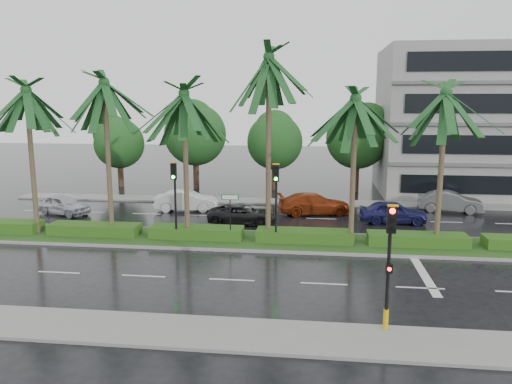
# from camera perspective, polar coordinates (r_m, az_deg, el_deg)

# --- Properties ---
(ground) EXTENTS (120.00, 120.00, 0.00)m
(ground) POSITION_cam_1_polar(r_m,az_deg,el_deg) (26.85, -1.00, -6.30)
(ground) COLOR black
(ground) RESTS_ON ground
(near_sidewalk) EXTENTS (40.00, 2.40, 0.12)m
(near_sidewalk) POSITION_cam_1_polar(r_m,az_deg,el_deg) (17.45, -5.74, -15.72)
(near_sidewalk) COLOR slate
(near_sidewalk) RESTS_ON ground
(far_sidewalk) EXTENTS (40.00, 2.00, 0.12)m
(far_sidewalk) POSITION_cam_1_polar(r_m,az_deg,el_deg) (38.41, 1.44, -1.08)
(far_sidewalk) COLOR slate
(far_sidewalk) RESTS_ON ground
(median) EXTENTS (36.00, 4.00, 0.15)m
(median) POSITION_cam_1_polar(r_m,az_deg,el_deg) (27.78, -0.72, -5.55)
(median) COLOR gray
(median) RESTS_ON ground
(hedge) EXTENTS (35.20, 1.40, 0.60)m
(hedge) POSITION_cam_1_polar(r_m,az_deg,el_deg) (27.68, -0.72, -4.82)
(hedge) COLOR #214814
(hedge) RESTS_ON median
(lane_markings) EXTENTS (34.00, 13.06, 0.01)m
(lane_markings) POSITION_cam_1_polar(r_m,az_deg,el_deg) (26.21, 5.50, -6.76)
(lane_markings) COLOR silver
(lane_markings) RESTS_ON ground
(palm_row) EXTENTS (26.30, 4.20, 10.62)m
(palm_row) POSITION_cam_1_polar(r_m,az_deg,el_deg) (26.91, -3.44, 10.65)
(palm_row) COLOR #473529
(palm_row) RESTS_ON median
(signal_near) EXTENTS (0.34, 0.45, 4.36)m
(signal_near) POSITION_cam_1_polar(r_m,az_deg,el_deg) (17.09, 14.97, -7.76)
(signal_near) COLOR black
(signal_near) RESTS_ON near_sidewalk
(signal_median_left) EXTENTS (0.34, 0.42, 4.36)m
(signal_median_left) POSITION_cam_1_polar(r_m,az_deg,el_deg) (27.26, -9.29, 0.30)
(signal_median_left) COLOR black
(signal_median_left) RESTS_ON median
(signal_median_right) EXTENTS (0.34, 0.42, 4.36)m
(signal_median_right) POSITION_cam_1_polar(r_m,az_deg,el_deg) (26.28, 2.31, 0.05)
(signal_median_right) COLOR black
(signal_median_right) RESTS_ON median
(street_sign) EXTENTS (0.95, 0.09, 2.60)m
(street_sign) POSITION_cam_1_polar(r_m,az_deg,el_deg) (26.93, -2.98, -1.59)
(street_sign) COLOR black
(street_sign) RESTS_ON median
(bg_trees) EXTENTS (32.85, 5.44, 7.85)m
(bg_trees) POSITION_cam_1_polar(r_m,az_deg,el_deg) (43.24, 3.48, 6.48)
(bg_trees) COLOR #3A291A
(bg_trees) RESTS_ON ground
(building) EXTENTS (16.00, 10.00, 12.00)m
(building) POSITION_cam_1_polar(r_m,az_deg,el_deg) (45.54, 24.26, 7.36)
(building) COLOR gray
(building) RESTS_ON ground
(car_silver) EXTENTS (2.87, 4.25, 1.34)m
(car_silver) POSITION_cam_1_polar(r_m,az_deg,el_deg) (36.66, -21.14, -1.37)
(car_silver) COLOR silver
(car_silver) RESTS_ON ground
(car_white) EXTENTS (1.97, 4.56, 1.46)m
(car_white) POSITION_cam_1_polar(r_m,az_deg,el_deg) (35.65, -7.96, -0.98)
(car_white) COLOR silver
(car_white) RESTS_ON ground
(car_darkgrey) EXTENTS (2.15, 4.46, 1.23)m
(car_darkgrey) POSITION_cam_1_polar(r_m,az_deg,el_deg) (31.65, -1.56, -2.56)
(car_darkgrey) COLOR black
(car_darkgrey) RESTS_ON ground
(car_red) EXTENTS (3.13, 5.35, 1.46)m
(car_red) POSITION_cam_1_polar(r_m,az_deg,el_deg) (34.52, 6.66, -1.33)
(car_red) COLOR maroon
(car_red) RESTS_ON ground
(car_blue) EXTENTS (1.83, 4.27, 1.44)m
(car_blue) POSITION_cam_1_polar(r_m,az_deg,el_deg) (32.98, 15.36, -2.21)
(car_blue) COLOR navy
(car_blue) RESTS_ON ground
(car_grey) EXTENTS (2.25, 4.57, 1.44)m
(car_grey) POSITION_cam_1_polar(r_m,az_deg,el_deg) (37.58, 21.31, -1.03)
(car_grey) COLOR #5E5F63
(car_grey) RESTS_ON ground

